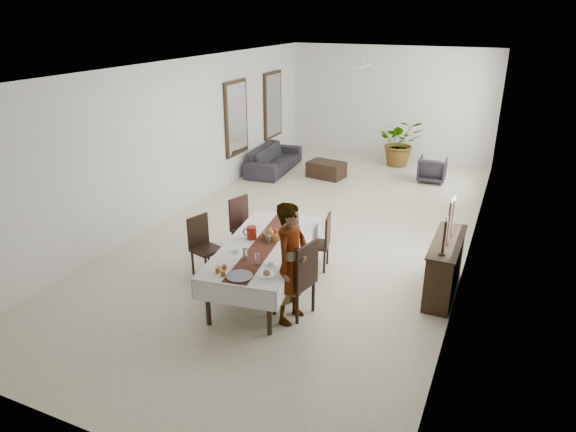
{
  "coord_description": "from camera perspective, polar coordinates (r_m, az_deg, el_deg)",
  "views": [
    {
      "loc": [
        3.46,
        -8.93,
        4.12
      ],
      "look_at": [
        0.34,
        -1.99,
        1.05
      ],
      "focal_mm": 32.0,
      "sensor_mm": 36.0,
      "label": 1
    }
  ],
  "objects": [
    {
      "name": "fruit_green",
      "position": [
        8.07,
        -1.99,
        -1.56
      ],
      "size": [
        0.08,
        0.08,
        0.08
      ],
      "primitive_type": "sphere",
      "color": "olive",
      "rests_on": "fruit_basket"
    },
    {
      "name": "chair_left_far_leg_fr",
      "position": [
        9.31,
        -6.12,
        -2.97
      ],
      "size": [
        0.06,
        0.06,
        0.43
      ],
      "primitive_type": "cylinder",
      "rotation": [
        0.0,
        0.0,
        -0.33
      ],
      "color": "black",
      "rests_on": "floor"
    },
    {
      "name": "potted_plant",
      "position": [
        14.88,
        12.38,
        8.01
      ],
      "size": [
        1.47,
        1.37,
        1.32
      ],
      "primitive_type": "imported",
      "rotation": [
        0.0,
        0.0,
        0.34
      ],
      "color": "#225120",
      "rests_on": "floor"
    },
    {
      "name": "wine_glass_far",
      "position": [
        7.88,
        -2.22,
        -2.51
      ],
      "size": [
        0.07,
        0.07,
        0.17
      ],
      "primitive_type": "cylinder",
      "color": "white",
      "rests_on": "tablecloth_top"
    },
    {
      "name": "fan_blade_w",
      "position": [
        12.58,
        6.72,
        16.25
      ],
      "size": [
        0.55,
        0.1,
        0.01
      ],
      "primitive_type": "cube",
      "color": "white",
      "rests_on": "fan_hub"
    },
    {
      "name": "chair_left_near_leg_fr",
      "position": [
        8.72,
        -10.54,
        -5.12
      ],
      "size": [
        0.05,
        0.05,
        0.42
      ],
      "primitive_type": "cylinder",
      "rotation": [
        0.0,
        0.0,
        -0.3
      ],
      "color": "black",
      "rests_on": "floor"
    },
    {
      "name": "chair_left_far_leg_bl",
      "position": [
        9.28,
        -2.98,
        -2.94
      ],
      "size": [
        0.06,
        0.06,
        0.43
      ],
      "primitive_type": "cylinder",
      "rotation": [
        0.0,
        0.0,
        -0.33
      ],
      "color": "black",
      "rests_on": "floor"
    },
    {
      "name": "jam_jar_c",
      "position": [
        7.17,
        -7.12,
        -5.69
      ],
      "size": [
        0.07,
        0.07,
        0.08
      ],
      "primitive_type": "cylinder",
      "color": "#9B3D16",
      "rests_on": "tablecloth_top"
    },
    {
      "name": "saucer_right",
      "position": [
        7.28,
        -1.89,
        -5.38
      ],
      "size": [
        0.15,
        0.15,
        0.01
      ],
      "primitive_type": "cylinder",
      "color": "white",
      "rests_on": "tablecloth_top"
    },
    {
      "name": "table_leg_fl",
      "position": [
        7.28,
        -8.9,
        -9.46
      ],
      "size": [
        0.08,
        0.08,
        0.71
      ],
      "primitive_type": "cylinder",
      "rotation": [
        0.0,
        0.0,
        0.15
      ],
      "color": "black",
      "rests_on": "floor"
    },
    {
      "name": "tablecloth_drape_far",
      "position": [
        9.09,
        -0.09,
        -0.7
      ],
      "size": [
        1.19,
        0.19,
        0.3
      ],
      "primitive_type": "cube",
      "rotation": [
        0.0,
        0.0,
        0.15
      ],
      "color": "silver",
      "rests_on": "dining_table_top"
    },
    {
      "name": "chair_right_far_back",
      "position": [
        8.56,
        4.45,
        -1.59
      ],
      "size": [
        0.12,
        0.41,
        0.52
      ],
      "primitive_type": "cube",
      "rotation": [
        0.0,
        0.0,
        1.76
      ],
      "color": "black",
      "rests_on": "chair_right_far_seat"
    },
    {
      "name": "fruit_red",
      "position": [
        8.05,
        -1.53,
        -1.64
      ],
      "size": [
        0.09,
        0.09,
        0.09
      ],
      "primitive_type": "sphere",
      "color": "#A31016",
      "rests_on": "fruit_basket"
    },
    {
      "name": "chair_right_near_seat",
      "position": [
        7.38,
        0.67,
        -7.28
      ],
      "size": [
        0.59,
        0.59,
        0.06
      ],
      "primitive_type": "cube",
      "rotation": [
        0.0,
        0.0,
        1.36
      ],
      "color": "black",
      "rests_on": "chair_right_near_leg_fl"
    },
    {
      "name": "fan_hub",
      "position": [
        12.48,
        8.31,
        16.13
      ],
      "size": [
        0.16,
        0.16,
        0.08
      ],
      "primitive_type": "cylinder",
      "color": "silver",
      "rests_on": "fan_rod"
    },
    {
      "name": "wine_glass_mid",
      "position": [
        7.4,
        -4.79,
        -4.25
      ],
      "size": [
        0.07,
        0.07,
        0.17
      ],
      "primitive_type": "cylinder",
      "color": "silver",
      "rests_on": "tablecloth_top"
    },
    {
      "name": "wall_right",
      "position": [
        9.29,
        20.49,
        4.81
      ],
      "size": [
        0.02,
        12.0,
        3.2
      ],
      "primitive_type": "cube",
      "color": "silver",
      "rests_on": "floor"
    },
    {
      "name": "wall_back",
      "position": [
        15.53,
        11.24,
        12.21
      ],
      "size": [
        6.0,
        0.02,
        3.2
      ],
      "primitive_type": "cube",
      "color": "silver",
      "rests_on": "floor"
    },
    {
      "name": "fruit_yellow",
      "position": [
        7.99,
        -1.89,
        -1.81
      ],
      "size": [
        0.09,
        0.09,
        0.09
      ],
      "primitive_type": "sphere",
      "color": "gold",
      "rests_on": "fruit_basket"
    },
    {
      "name": "chair_left_near_leg_br",
      "position": [
        8.47,
        -9.08,
        -5.84
      ],
      "size": [
        0.05,
        0.05,
        0.42
      ],
      "primitive_type": "cylinder",
      "rotation": [
        0.0,
        0.0,
        -0.3
      ],
      "color": "black",
      "rests_on": "floor"
    },
    {
      "name": "sideboard_top",
      "position": [
        8.09,
        17.32,
        -2.71
      ],
      "size": [
        0.42,
        1.5,
        0.03
      ],
      "primitive_type": "cube",
      "color": "black",
      "rests_on": "sideboard_body"
    },
    {
      "name": "chair_right_near_leg_fr",
      "position": [
        7.56,
        2.81,
        -8.91
      ],
      "size": [
        0.06,
        0.06,
        0.49
      ],
      "primitive_type": "cylinder",
      "rotation": [
        0.0,
        0.0,
        -0.22
      ],
      "color": "black",
      "rests_on": "floor"
    },
    {
      "name": "chair_left_near_back",
      "position": [
        8.61,
        -9.97,
        -1.62
      ],
      "size": [
        0.16,
        0.41,
        0.53
      ],
      "primitive_type": "cube",
      "rotation": [
        0.0,
        0.0,
        -1.87
      ],
      "color": "black",
      "rests_on": "chair_left_near_seat"
    },
    {
      "name": "plate_near_left",
      "position": [
        7.34,
        -6.81,
        -5.27
      ],
      "size": [
        0.24,
        0.24,
        0.02
      ],
      "primitive_type": "cylinder",
      "color": "silver",
      "rests_on": "tablecloth_top"
    },
    {
      "name": "chair_right_far_leg_fl",
      "position": [
        8.63,
        4.06,
        -5.11
      ],
      "size": [
        0.05,
        0.05,
        0.41
      ],
      "primitive_type": "cylinder",
      "rotation": [
        0.0,
        0.0,
        0.19
      ],
      "color": "black",
      "rests_on": "floor"
    },
    {
      "name": "table_leg_br",
      "position": [
        8.96,
        2.41,
        -2.91
      ],
      "size": [
        0.08,
        0.08,
        0.71
      ],
      "primitive_type": "cylinder",
      "rotation": [
        0.0,
        0.0,
        0.15
      ],
      "color": "black",
      "rests_on": "floor"
    },
    {
      "name": "candlestick_mid_candle",
      "position": [
        7.69,
        17.76,
        1.68
      ],
      "size": [
        0.03,
        0.03,
        0.08
      ],
      "primitive_type": "cylinder",
      "color": "white",
      "rests_on": "candlestick_mid_shaft"
    },
    {
      "name": "candlestick_near_candle",
      "position": [
        7.38,
        17.24,
        -0.31
      ],
      "size": [
        0.03,
        0.03,
        0.08
      ],
      "primitive_type": "cylinder",
      "color": "beige",
      "rests_on": "candlestick_near_shaft"
    },
    {
      "name": "armchair",
      "position": [
        13.69,
        15.72,
        4.99
      ],
      "size": [
        0.71,
        0.72,
        0.63
      ],
      "primitive_type": "imported",
      "rotation": [
        0.0,
        0.0,
        3.19
      ],
      "color": "#2E2A30",
      "rests_on": "floor"
    },
    {
      "name": "pitcher_handle",
      "position": [
        8.08,
        -4.65,
        -1.81
      ],
      "size": [
        0.12,
        0.04,
        0.12
      ],
      "primitive_type": "torus",
      "rotation": [
        1.57,
        0.0,
        0.15
      ],
      "color": "#930B0A",
      "rests_on": "red_pitcher"
    },
    {
      "name": "chair_right_near_back",
      "position": [
        7.11,
        2.15,
        -5.44
      ],
      "size": [
        0.15,
        0.49,
        0.63
      ],
      "primitive_type": "cube",
      "rotation": [
        0.0,
        0.0,
        1.36
      ],
      "color": "black",
      "rests_on": "chair_right_near_seat"
    },
    {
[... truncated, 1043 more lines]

